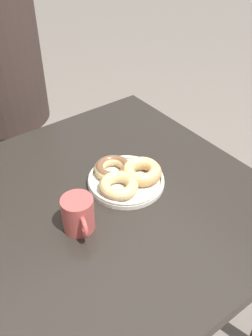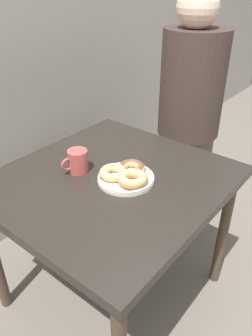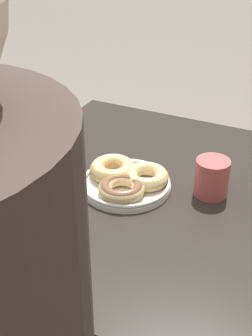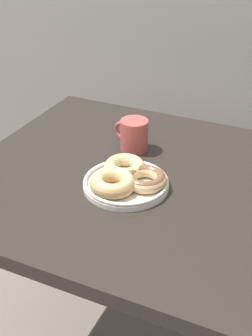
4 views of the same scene
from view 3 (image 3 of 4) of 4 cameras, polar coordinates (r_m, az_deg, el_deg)
The scene contains 4 objects.
ground_plane at distance 1.80m, azimuth -7.27°, elevation -19.29°, with size 14.00×14.00×0.00m, color #70665B.
dining_table at distance 1.26m, azimuth 3.00°, elevation -5.83°, with size 0.92×0.87×0.71m.
donut_plate at distance 1.20m, azimuth -0.02°, elevation -1.35°, with size 0.24×0.25×0.06m.
coffee_mug at distance 1.19m, azimuth 10.48°, elevation -1.06°, with size 0.12×0.09×0.10m.
Camera 3 is at (0.93, 0.69, 1.38)m, focal length 50.00 mm.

